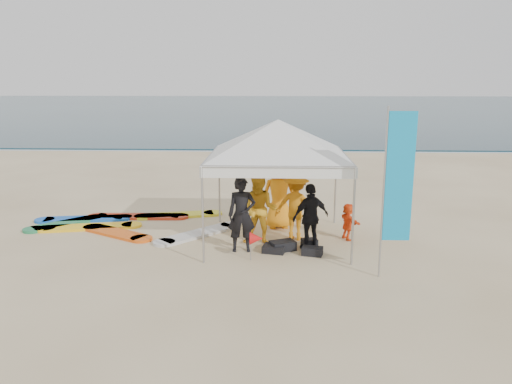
{
  "coord_description": "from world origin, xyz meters",
  "views": [
    {
      "loc": [
        0.71,
        -9.2,
        3.9
      ],
      "look_at": [
        0.26,
        2.6,
        1.2
      ],
      "focal_mm": 35.0,
      "sensor_mm": 36.0,
      "label": 1
    }
  ],
  "objects_px": {
    "person_orange_a": "(296,206)",
    "person_black_a": "(242,215)",
    "surfboard_spread": "(126,223)",
    "canopy_tent": "(278,120)",
    "person_black_b": "(311,217)",
    "person_orange_b": "(279,194)",
    "feather_flag": "(398,179)",
    "person_seated": "(348,222)",
    "marker_pennant": "(256,239)",
    "person_yellow": "(260,210)"
  },
  "relations": [
    {
      "from": "person_orange_a",
      "to": "surfboard_spread",
      "type": "height_order",
      "value": "person_orange_a"
    },
    {
      "from": "person_yellow",
      "to": "marker_pennant",
      "type": "bearing_deg",
      "value": -81.48
    },
    {
      "from": "person_yellow",
      "to": "marker_pennant",
      "type": "xyz_separation_m",
      "value": [
        -0.05,
        -1.09,
        -0.36
      ]
    },
    {
      "from": "person_orange_a",
      "to": "person_orange_b",
      "type": "height_order",
      "value": "person_orange_b"
    },
    {
      "from": "person_black_a",
      "to": "surfboard_spread",
      "type": "height_order",
      "value": "person_black_a"
    },
    {
      "from": "person_orange_b",
      "to": "person_orange_a",
      "type": "bearing_deg",
      "value": 108.76
    },
    {
      "from": "person_black_b",
      "to": "feather_flag",
      "type": "height_order",
      "value": "feather_flag"
    },
    {
      "from": "person_orange_a",
      "to": "marker_pennant",
      "type": "xyz_separation_m",
      "value": [
        -0.92,
        -1.52,
        -0.35
      ]
    },
    {
      "from": "person_orange_a",
      "to": "canopy_tent",
      "type": "relative_size",
      "value": 0.38
    },
    {
      "from": "canopy_tent",
      "to": "surfboard_spread",
      "type": "height_order",
      "value": "canopy_tent"
    },
    {
      "from": "person_black_a",
      "to": "surfboard_spread",
      "type": "bearing_deg",
      "value": 143.4
    },
    {
      "from": "person_black_a",
      "to": "person_seated",
      "type": "xyz_separation_m",
      "value": [
        2.55,
        0.94,
        -0.41
      ]
    },
    {
      "from": "marker_pennant",
      "to": "feather_flag",
      "type": "bearing_deg",
      "value": -17.0
    },
    {
      "from": "person_orange_a",
      "to": "surfboard_spread",
      "type": "bearing_deg",
      "value": 3.05
    },
    {
      "from": "person_orange_b",
      "to": "surfboard_spread",
      "type": "relative_size",
      "value": 0.33
    },
    {
      "from": "person_yellow",
      "to": "canopy_tent",
      "type": "bearing_deg",
      "value": 46.81
    },
    {
      "from": "person_black_b",
      "to": "feather_flag",
      "type": "relative_size",
      "value": 0.46
    },
    {
      "from": "surfboard_spread",
      "to": "person_yellow",
      "type": "bearing_deg",
      "value": -21.91
    },
    {
      "from": "person_orange_a",
      "to": "person_yellow",
      "type": "bearing_deg",
      "value": 42.36
    },
    {
      "from": "person_orange_b",
      "to": "feather_flag",
      "type": "height_order",
      "value": "feather_flag"
    },
    {
      "from": "person_black_b",
      "to": "canopy_tent",
      "type": "bearing_deg",
      "value": -65.93
    },
    {
      "from": "person_black_a",
      "to": "person_yellow",
      "type": "distance_m",
      "value": 0.63
    },
    {
      "from": "canopy_tent",
      "to": "marker_pennant",
      "type": "relative_size",
      "value": 7.04
    },
    {
      "from": "person_orange_a",
      "to": "person_black_b",
      "type": "height_order",
      "value": "person_orange_a"
    },
    {
      "from": "person_orange_a",
      "to": "person_black_a",
      "type": "bearing_deg",
      "value": 52.01
    },
    {
      "from": "person_black_b",
      "to": "person_black_a",
      "type": "bearing_deg",
      "value": -20.78
    },
    {
      "from": "person_orange_b",
      "to": "surfboard_spread",
      "type": "bearing_deg",
      "value": -6.63
    },
    {
      "from": "person_black_b",
      "to": "canopy_tent",
      "type": "relative_size",
      "value": 0.35
    },
    {
      "from": "feather_flag",
      "to": "marker_pennant",
      "type": "xyz_separation_m",
      "value": [
        -2.76,
        0.84,
        -1.51
      ]
    },
    {
      "from": "person_black_a",
      "to": "marker_pennant",
      "type": "height_order",
      "value": "person_black_a"
    },
    {
      "from": "person_black_a",
      "to": "canopy_tent",
      "type": "height_order",
      "value": "canopy_tent"
    },
    {
      "from": "person_black_a",
      "to": "person_orange_b",
      "type": "bearing_deg",
      "value": 59.58
    },
    {
      "from": "person_black_a",
      "to": "feather_flag",
      "type": "relative_size",
      "value": 0.51
    },
    {
      "from": "person_black_a",
      "to": "feather_flag",
      "type": "xyz_separation_m",
      "value": [
        3.11,
        -1.44,
        1.13
      ]
    },
    {
      "from": "person_seated",
      "to": "surfboard_spread",
      "type": "xyz_separation_m",
      "value": [
        -5.87,
        1.04,
        -0.42
      ]
    },
    {
      "from": "person_black_a",
      "to": "canopy_tent",
      "type": "bearing_deg",
      "value": 38.53
    },
    {
      "from": "person_black_b",
      "to": "person_seated",
      "type": "xyz_separation_m",
      "value": [
        0.97,
        0.78,
        -0.33
      ]
    },
    {
      "from": "person_seated",
      "to": "feather_flag",
      "type": "distance_m",
      "value": 2.89
    },
    {
      "from": "person_black_a",
      "to": "marker_pennant",
      "type": "distance_m",
      "value": 0.79
    },
    {
      "from": "person_yellow",
      "to": "person_orange_a",
      "type": "xyz_separation_m",
      "value": [
        0.87,
        0.43,
        -0.01
      ]
    },
    {
      "from": "person_orange_a",
      "to": "marker_pennant",
      "type": "height_order",
      "value": "person_orange_a"
    },
    {
      "from": "marker_pennant",
      "to": "surfboard_spread",
      "type": "height_order",
      "value": "marker_pennant"
    },
    {
      "from": "person_yellow",
      "to": "surfboard_spread",
      "type": "distance_m",
      "value": 4.08
    },
    {
      "from": "person_black_b",
      "to": "person_orange_b",
      "type": "height_order",
      "value": "person_orange_b"
    },
    {
      "from": "marker_pennant",
      "to": "person_orange_a",
      "type": "bearing_deg",
      "value": 58.8
    },
    {
      "from": "canopy_tent",
      "to": "person_seated",
      "type": "bearing_deg",
      "value": 4.96
    },
    {
      "from": "surfboard_spread",
      "to": "marker_pennant",
      "type": "bearing_deg",
      "value": -35.14
    },
    {
      "from": "canopy_tent",
      "to": "person_black_b",
      "type": "bearing_deg",
      "value": -39.2
    },
    {
      "from": "person_orange_a",
      "to": "surfboard_spread",
      "type": "distance_m",
      "value": 4.78
    },
    {
      "from": "feather_flag",
      "to": "person_yellow",
      "type": "bearing_deg",
      "value": 144.54
    }
  ]
}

